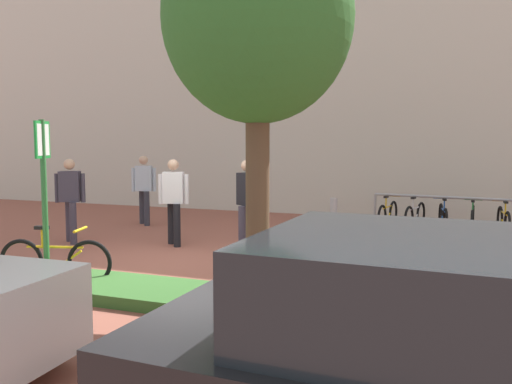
{
  "coord_description": "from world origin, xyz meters",
  "views": [
    {
      "loc": [
        4.36,
        -7.75,
        2.06
      ],
      "look_at": [
        0.79,
        1.78,
        1.09
      ],
      "focal_mm": 36.81,
      "sensor_mm": 36.0,
      "label": 1
    }
  ],
  "objects_px": {
    "bollard_steel": "(333,219)",
    "tree_sidewalk": "(258,21)",
    "person_shirt_white": "(144,185)",
    "person_suited_navy": "(247,198)",
    "person_shirt_blue": "(174,196)",
    "bike_at_sign": "(55,261)",
    "bike_rack_cluster": "(443,217)",
    "parking_sign_post": "(44,178)",
    "person_suited_dark": "(70,195)"
  },
  "relations": [
    {
      "from": "person_shirt_white",
      "to": "person_suited_dark",
      "type": "bearing_deg",
      "value": -92.17
    },
    {
      "from": "bike_rack_cluster",
      "to": "person_suited_navy",
      "type": "height_order",
      "value": "person_suited_navy"
    },
    {
      "from": "bike_at_sign",
      "to": "person_shirt_white",
      "type": "height_order",
      "value": "person_shirt_white"
    },
    {
      "from": "person_suited_navy",
      "to": "person_shirt_blue",
      "type": "relative_size",
      "value": 1.0
    },
    {
      "from": "person_shirt_blue",
      "to": "person_shirt_white",
      "type": "relative_size",
      "value": 1.0
    },
    {
      "from": "parking_sign_post",
      "to": "bollard_steel",
      "type": "height_order",
      "value": "parking_sign_post"
    },
    {
      "from": "bike_rack_cluster",
      "to": "person_shirt_white",
      "type": "distance_m",
      "value": 7.19
    },
    {
      "from": "person_shirt_blue",
      "to": "person_suited_dark",
      "type": "bearing_deg",
      "value": -166.63
    },
    {
      "from": "bollard_steel",
      "to": "person_shirt_blue",
      "type": "xyz_separation_m",
      "value": [
        -2.87,
        -1.6,
        0.53
      ]
    },
    {
      "from": "bike_at_sign",
      "to": "person_suited_navy",
      "type": "xyz_separation_m",
      "value": [
        1.66,
        3.33,
        0.63
      ]
    },
    {
      "from": "person_suited_dark",
      "to": "person_shirt_blue",
      "type": "xyz_separation_m",
      "value": [
        2.1,
        0.5,
        0.0
      ]
    },
    {
      "from": "tree_sidewalk",
      "to": "person_suited_dark",
      "type": "height_order",
      "value": "tree_sidewalk"
    },
    {
      "from": "bollard_steel",
      "to": "bike_rack_cluster",
      "type": "bearing_deg",
      "value": 43.22
    },
    {
      "from": "bollard_steel",
      "to": "person_shirt_blue",
      "type": "height_order",
      "value": "person_shirt_blue"
    },
    {
      "from": "person_suited_dark",
      "to": "person_shirt_blue",
      "type": "distance_m",
      "value": 2.16
    },
    {
      "from": "person_shirt_blue",
      "to": "bollard_steel",
      "type": "bearing_deg",
      "value": 29.08
    },
    {
      "from": "parking_sign_post",
      "to": "person_suited_navy",
      "type": "distance_m",
      "value": 3.89
    },
    {
      "from": "bollard_steel",
      "to": "person_shirt_blue",
      "type": "relative_size",
      "value": 0.52
    },
    {
      "from": "parking_sign_post",
      "to": "bollard_steel",
      "type": "bearing_deg",
      "value": 57.66
    },
    {
      "from": "tree_sidewalk",
      "to": "person_shirt_blue",
      "type": "height_order",
      "value": "tree_sidewalk"
    },
    {
      "from": "person_suited_navy",
      "to": "bike_rack_cluster",
      "type": "bearing_deg",
      "value": 44.18
    },
    {
      "from": "tree_sidewalk",
      "to": "bike_rack_cluster",
      "type": "relative_size",
      "value": 1.46
    },
    {
      "from": "person_suited_navy",
      "to": "person_shirt_blue",
      "type": "xyz_separation_m",
      "value": [
        -1.49,
        -0.18,
        0.0
      ]
    },
    {
      "from": "tree_sidewalk",
      "to": "person_shirt_white",
      "type": "height_order",
      "value": "tree_sidewalk"
    },
    {
      "from": "bike_at_sign",
      "to": "bollard_steel",
      "type": "relative_size",
      "value": 1.81
    },
    {
      "from": "parking_sign_post",
      "to": "bike_rack_cluster",
      "type": "bearing_deg",
      "value": 52.82
    },
    {
      "from": "tree_sidewalk",
      "to": "person_suited_dark",
      "type": "xyz_separation_m",
      "value": [
        -5.13,
        2.86,
        -2.45
      ]
    },
    {
      "from": "bike_at_sign",
      "to": "bike_rack_cluster",
      "type": "relative_size",
      "value": 0.51
    },
    {
      "from": "bike_at_sign",
      "to": "bike_rack_cluster",
      "type": "xyz_separation_m",
      "value": [
        5.17,
        6.74,
        -0.0
      ]
    },
    {
      "from": "person_suited_dark",
      "to": "tree_sidewalk",
      "type": "bearing_deg",
      "value": -29.17
    },
    {
      "from": "bike_at_sign",
      "to": "bollard_steel",
      "type": "distance_m",
      "value": 5.64
    },
    {
      "from": "parking_sign_post",
      "to": "bike_rack_cluster",
      "type": "xyz_separation_m",
      "value": [
        5.21,
        6.87,
        -1.21
      ]
    },
    {
      "from": "bike_rack_cluster",
      "to": "person_suited_navy",
      "type": "xyz_separation_m",
      "value": [
        -3.51,
        -3.41,
        0.64
      ]
    },
    {
      "from": "bike_at_sign",
      "to": "person_suited_navy",
      "type": "height_order",
      "value": "person_suited_navy"
    },
    {
      "from": "person_suited_navy",
      "to": "tree_sidewalk",
      "type": "bearing_deg",
      "value": -66.57
    },
    {
      "from": "tree_sidewalk",
      "to": "bollard_steel",
      "type": "distance_m",
      "value": 5.79
    },
    {
      "from": "person_shirt_blue",
      "to": "person_shirt_white",
      "type": "distance_m",
      "value": 2.89
    },
    {
      "from": "person_suited_navy",
      "to": "person_shirt_blue",
      "type": "bearing_deg",
      "value": -172.96
    },
    {
      "from": "tree_sidewalk",
      "to": "person_suited_navy",
      "type": "xyz_separation_m",
      "value": [
        -1.54,
        3.55,
        -2.45
      ]
    },
    {
      "from": "bike_rack_cluster",
      "to": "person_shirt_blue",
      "type": "relative_size",
      "value": 1.86
    },
    {
      "from": "bollard_steel",
      "to": "tree_sidewalk",
      "type": "bearing_deg",
      "value": -88.23
    },
    {
      "from": "bollard_steel",
      "to": "person_suited_navy",
      "type": "xyz_separation_m",
      "value": [
        -1.38,
        -1.41,
        0.53
      ]
    },
    {
      "from": "bike_rack_cluster",
      "to": "bollard_steel",
      "type": "bearing_deg",
      "value": -136.78
    },
    {
      "from": "parking_sign_post",
      "to": "person_suited_navy",
      "type": "relative_size",
      "value": 1.38
    },
    {
      "from": "bike_rack_cluster",
      "to": "bike_at_sign",
      "type": "bearing_deg",
      "value": -127.49
    },
    {
      "from": "parking_sign_post",
      "to": "bollard_steel",
      "type": "xyz_separation_m",
      "value": [
        3.08,
        4.87,
        -1.1
      ]
    },
    {
      "from": "bike_at_sign",
      "to": "bike_rack_cluster",
      "type": "distance_m",
      "value": 8.49
    },
    {
      "from": "person_suited_dark",
      "to": "person_shirt_white",
      "type": "height_order",
      "value": "same"
    },
    {
      "from": "bike_at_sign",
      "to": "person_suited_dark",
      "type": "bearing_deg",
      "value": 126.12
    },
    {
      "from": "tree_sidewalk",
      "to": "person_shirt_white",
      "type": "relative_size",
      "value": 2.72
    }
  ]
}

